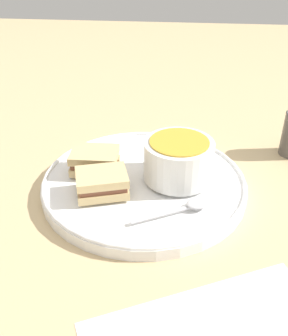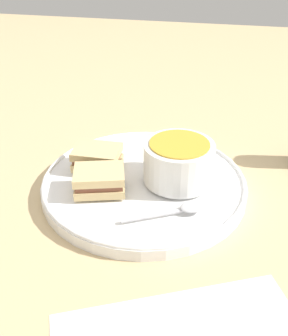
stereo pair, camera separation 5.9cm
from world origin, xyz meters
name	(u,v)px [view 1 (the left image)]	position (x,y,z in m)	size (l,w,h in m)	color
ground_plane	(144,189)	(0.00, 0.00, 0.00)	(2.40, 2.40, 0.00)	#D1B27F
plate	(144,183)	(0.00, 0.00, 0.01)	(0.31, 0.31, 0.02)	white
soup_bowl	(178,159)	(-0.01, 0.05, 0.05)	(0.10, 0.10, 0.06)	white
spoon	(192,205)	(0.07, 0.07, 0.03)	(0.07, 0.11, 0.01)	silver
sandwich_half_near	(95,160)	(-0.01, -0.08, 0.04)	(0.06, 0.07, 0.03)	#DBBC7F
sandwich_half_far	(102,183)	(0.05, -0.06, 0.04)	(0.07, 0.08, 0.03)	#DBBC7F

